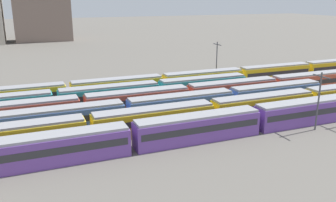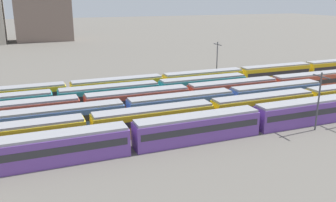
{
  "view_description": "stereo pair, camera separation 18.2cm",
  "coord_description": "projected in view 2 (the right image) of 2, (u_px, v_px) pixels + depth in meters",
  "views": [
    {
      "loc": [
        -2.82,
        -40.81,
        19.02
      ],
      "look_at": [
        18.79,
        13.0,
        2.04
      ],
      "focal_mm": 38.1,
      "sensor_mm": 36.0,
      "label": 1
    },
    {
      "loc": [
        -2.65,
        -40.88,
        19.02
      ],
      "look_at": [
        18.79,
        13.0,
        2.04
      ],
      "focal_mm": 38.1,
      "sensor_mm": 36.0,
      "label": 2
    }
  ],
  "objects": [
    {
      "name": "catenary_pole_1",
      "position": [
        217.0,
        60.0,
        80.54
      ],
      "size": [
        0.24,
        3.2,
        9.41
      ],
      "color": "#4C4C51",
      "rests_on": "ground_plane"
    },
    {
      "name": "train_track_5",
      "position": [
        241.0,
        76.0,
        80.17
      ],
      "size": [
        112.5,
        3.06,
        3.75
      ],
      "color": "yellow",
      "rests_on": "ground_plane"
    },
    {
      "name": "catenary_pole_2",
      "position": [
        319.0,
        98.0,
        51.66
      ],
      "size": [
        0.24,
        3.2,
        8.71
      ],
      "color": "#4C4C51",
      "rests_on": "ground_plane"
    },
    {
      "name": "train_track_3",
      "position": [
        233.0,
        90.0,
        67.88
      ],
      "size": [
        93.6,
        3.06,
        3.75
      ],
      "color": "#BC4C38",
      "rests_on": "ground_plane"
    },
    {
      "name": "distant_building_2",
      "position": [
        42.0,
        2.0,
        157.01
      ],
      "size": [
        23.9,
        15.4,
        33.5
      ],
      "primitive_type": "cube",
      "color": "#7A665B",
      "rests_on": "ground_plane"
    },
    {
      "name": "ground_plane",
      "position": [
        54.0,
        127.0,
        54.33
      ],
      "size": [
        600.0,
        600.0,
        0.0
      ],
      "primitive_type": "plane",
      "color": "#666059"
    },
    {
      "name": "train_track_4",
      "position": [
        110.0,
        95.0,
        64.49
      ],
      "size": [
        55.8,
        3.06,
        3.75
      ],
      "color": "teal",
      "rests_on": "ground_plane"
    },
    {
      "name": "train_track_2",
      "position": [
        181.0,
        105.0,
        58.62
      ],
      "size": [
        55.8,
        3.06,
        3.75
      ],
      "color": "#4C70BC",
      "rests_on": "ground_plane"
    },
    {
      "name": "train_track_1",
      "position": [
        308.0,
        100.0,
        61.69
      ],
      "size": [
        112.5,
        3.06,
        3.75
      ],
      "color": "yellow",
      "rests_on": "ground_plane"
    }
  ]
}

